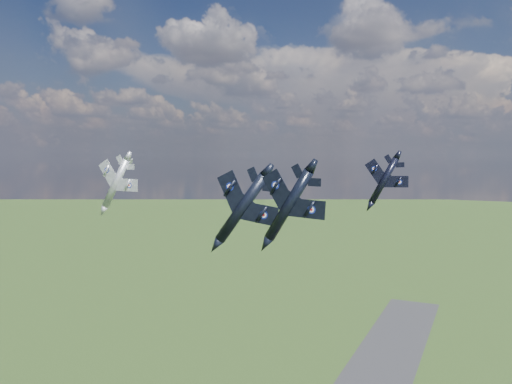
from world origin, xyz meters
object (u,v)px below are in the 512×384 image
at_px(jet_lead_navy, 242,208).
at_px(jet_high_navy, 384,180).
at_px(jet_right_navy, 289,205).
at_px(jet_left_silver, 116,183).

height_order(jet_lead_navy, jet_high_navy, jet_high_navy).
relative_size(jet_right_navy, jet_left_silver, 0.97).
xyz_separation_m(jet_high_navy, jet_left_silver, (-46.97, -23.15, -0.46)).
bearing_deg(jet_high_navy, jet_lead_navy, -118.41).
xyz_separation_m(jet_right_navy, jet_high_navy, (4.27, 40.25, 1.36)).
distance_m(jet_high_navy, jet_left_silver, 52.37).
relative_size(jet_lead_navy, jet_right_navy, 1.15).
xyz_separation_m(jet_lead_navy, jet_right_navy, (9.02, -4.60, 1.24)).
distance_m(jet_lead_navy, jet_right_navy, 10.20).
relative_size(jet_lead_navy, jet_left_silver, 1.11).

